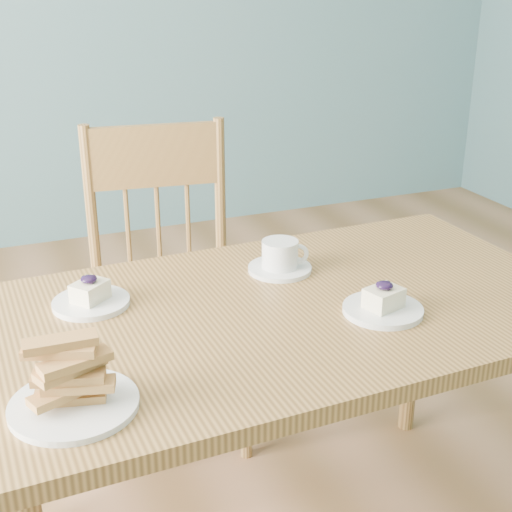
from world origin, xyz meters
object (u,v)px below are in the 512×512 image
cheesecake_plate_near (383,305)px  cheesecake_plate_far (91,298)px  coffee_cup (281,258)px  dining_chair (167,286)px  biscotti_plate (72,385)px  dining_table (286,333)px

cheesecake_plate_near → cheesecake_plate_far: cheesecake_plate_near is taller
coffee_cup → dining_chair: bearing=131.2°
cheesecake_plate_far → biscotti_plate: biscotti_plate is taller
dining_table → coffee_cup: 0.22m
dining_table → dining_chair: size_ratio=1.39×
dining_table → coffee_cup: (0.06, 0.18, 0.11)m
coffee_cup → dining_table: bearing=-88.0°
cheesecake_plate_near → coffee_cup: (-0.11, 0.29, 0.01)m
cheesecake_plate_near → cheesecake_plate_far: (-0.58, 0.28, -0.00)m
dining_chair → cheesecake_plate_near: dining_chair is taller
coffee_cup → biscotti_plate: (-0.57, -0.40, 0.01)m
cheesecake_plate_near → cheesecake_plate_far: size_ratio=1.03×
biscotti_plate → cheesecake_plate_near: bearing=9.3°
dining_table → biscotti_plate: 0.56m
dining_table → cheesecake_plate_near: cheesecake_plate_near is taller
dining_chair → coffee_cup: bearing=-63.4°
cheesecake_plate_far → biscotti_plate: size_ratio=0.77×
biscotti_plate → dining_table: bearing=24.4°
dining_table → cheesecake_plate_far: cheesecake_plate_far is taller
cheesecake_plate_far → biscotti_plate: 0.40m
dining_table → biscotti_plate: bearing=-157.4°
dining_chair → biscotti_plate: bearing=-107.0°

